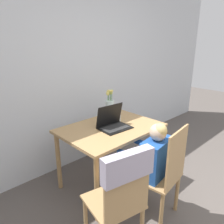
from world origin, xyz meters
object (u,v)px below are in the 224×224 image
(chair_occupied, at_px, (163,174))
(laptop, at_px, (113,123))
(chair_spare, at_px, (122,188))
(flower_vase, at_px, (110,107))
(water_bottle, at_px, (118,113))
(person_seated, at_px, (151,158))

(chair_occupied, xyz_separation_m, laptop, (0.03, 0.70, 0.31))
(chair_spare, relative_size, flower_vase, 2.70)
(flower_vase, distance_m, water_bottle, 0.18)
(chair_occupied, xyz_separation_m, chair_spare, (-0.57, -0.02, 0.16))
(chair_occupied, relative_size, chair_spare, 0.99)
(laptop, bearing_deg, water_bottle, 34.47)
(chair_occupied, bearing_deg, water_bottle, -112.77)
(person_seated, xyz_separation_m, water_bottle, (0.24, 0.68, 0.23))
(chair_occupied, height_order, flower_vase, flower_vase)
(chair_spare, height_order, laptop, laptop)
(laptop, bearing_deg, flower_vase, 55.99)
(person_seated, xyz_separation_m, flower_vase, (0.27, 0.85, 0.26))
(person_seated, height_order, flower_vase, flower_vase)
(person_seated, distance_m, flower_vase, 0.93)
(chair_occupied, xyz_separation_m, water_bottle, (0.22, 0.81, 0.35))
(person_seated, relative_size, water_bottle, 4.58)
(chair_spare, bearing_deg, water_bottle, -121.75)
(flower_vase, relative_size, water_bottle, 1.69)
(flower_vase, height_order, water_bottle, flower_vase)
(chair_occupied, bearing_deg, laptop, -99.64)
(person_seated, distance_m, laptop, 0.60)
(chair_spare, bearing_deg, flower_vase, -117.44)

